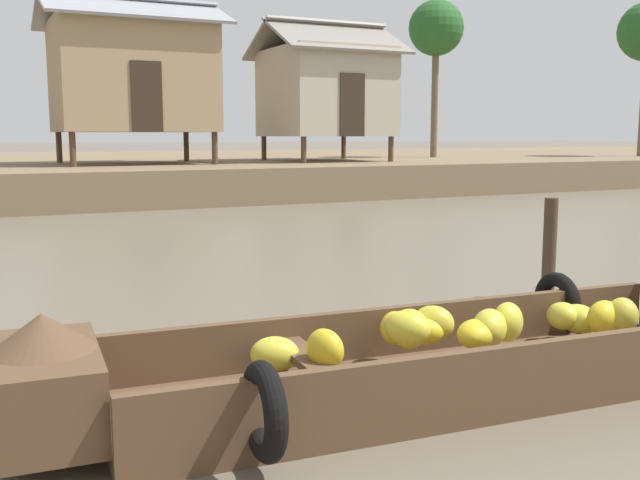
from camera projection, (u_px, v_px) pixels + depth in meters
ground_plane at (170, 268)px, 9.48m from camera, size 300.00×300.00×0.00m
riverbank_strip at (40, 172)px, 24.79m from camera, size 160.00×20.00×0.90m
banana_boat at (448, 353)px, 4.90m from camera, size 5.62×1.69×0.77m
stilt_house_mid_right at (133, 75)px, 20.24m from camera, size 4.83×3.73×4.54m
stilt_house_right at (325, 91)px, 22.66m from camera, size 4.01×3.96×4.27m
palm_tree_mid at (436, 30)px, 25.96m from camera, size 1.95×1.95×5.53m
mooring_post at (549, 248)px, 7.65m from camera, size 0.14×0.14×1.06m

